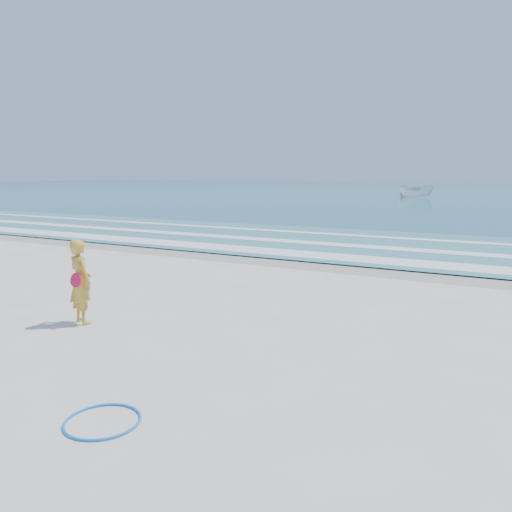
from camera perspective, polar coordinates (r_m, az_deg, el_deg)
The scene contains 10 objects.
ground at distance 8.37m, azimuth -14.82°, elevation -10.55°, with size 400.00×400.00×0.00m, color silver.
wet_sand at distance 15.89m, azimuth 8.17°, elevation -0.97°, with size 400.00×2.40×0.00m, color #B2A893.
ocean at distance 110.81m, azimuth 26.33°, elevation 6.85°, with size 400.00×190.00×0.04m, color #19727F.
shallow at distance 20.58m, azimuth 13.15°, elevation 1.32°, with size 400.00×10.00×0.01m, color #59B7AD.
foam_near at distance 17.09m, azimuth 9.73°, elevation -0.12°, with size 400.00×1.40×0.01m, color white.
foam_mid at distance 19.82m, azimuth 12.51°, elevation 1.07°, with size 400.00×0.90×0.01m, color white.
foam_far at distance 22.98m, azimuth 14.87°, elevation 2.08°, with size 400.00×0.60×0.01m, color white.
hoop at distance 6.24m, azimuth -17.12°, elevation -17.58°, with size 0.87×0.87×0.03m, color #0D7BEC.
boat at distance 65.30m, azimuth 17.83°, elevation 7.10°, with size 1.62×4.30×1.66m, color white.
woman at distance 9.98m, azimuth -19.41°, elevation -2.77°, with size 0.68×0.55×1.61m.
Camera 1 is at (5.53, -5.64, 2.79)m, focal length 35.00 mm.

